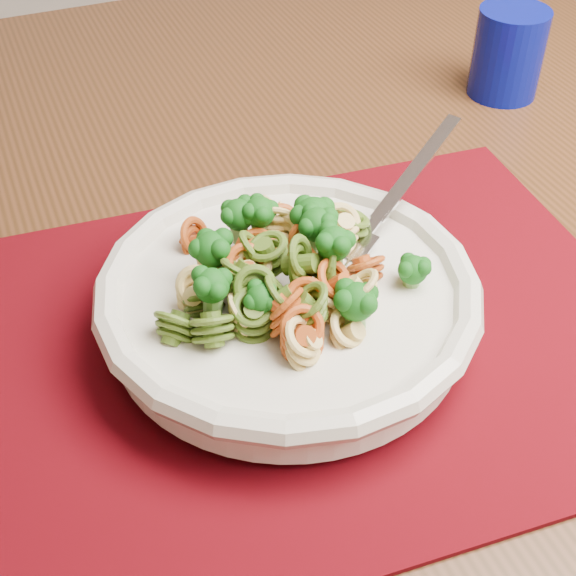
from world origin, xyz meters
TOP-DOWN VIEW (x-y plane):
  - dining_table at (-0.65, 0.80)m, footprint 1.74×1.31m
  - placemat at (-0.61, 0.63)m, footprint 0.56×0.49m
  - pasta_bowl at (-0.62, 0.65)m, footprint 0.26×0.26m
  - pasta_broccoli_heap at (-0.62, 0.65)m, footprint 0.22×0.22m
  - fork at (-0.56, 0.65)m, footprint 0.18×0.07m
  - tumbler at (-0.24, 0.81)m, footprint 0.07×0.07m

SIDE VIEW (x-z plane):
  - dining_table at x=-0.65m, z-range 0.27..0.96m
  - placemat at x=-0.61m, z-range 0.69..0.70m
  - pasta_bowl at x=-0.62m, z-range 0.70..0.75m
  - tumbler at x=-0.24m, z-range 0.69..0.78m
  - fork at x=-0.56m, z-range 0.70..0.78m
  - pasta_broccoli_heap at x=-0.62m, z-range 0.71..0.77m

